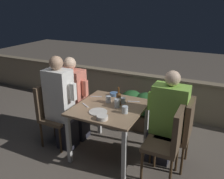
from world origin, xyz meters
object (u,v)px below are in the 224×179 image
object	(u,v)px
person_white_polo	(61,103)
chair_right_far	(181,128)
person_coral_top	(73,99)
beer_bottle	(119,98)
person_green_blouse	(166,119)
chair_left_near	(51,109)
chair_left_far	(63,102)
chair_right_near	(170,138)

from	to	relation	value
person_white_polo	chair_right_far	xyz separation A→B (m)	(1.64, 0.29, -0.14)
person_coral_top	chair_right_far	world-z (taller)	person_coral_top
person_white_polo	beer_bottle	xyz separation A→B (m)	(0.79, 0.24, 0.13)
person_white_polo	person_green_blouse	size ratio (longest dim) A/B	1.07
chair_left_near	person_green_blouse	world-z (taller)	person_green_blouse
chair_left_far	beer_bottle	xyz separation A→B (m)	(0.99, -0.06, 0.27)
person_white_polo	person_coral_top	bearing A→B (deg)	90.04
chair_right_near	beer_bottle	size ratio (longest dim) A/B	3.69
person_white_polo	chair_right_near	size ratio (longest dim) A/B	1.47
person_coral_top	chair_right_far	size ratio (longest dim) A/B	1.38
chair_left_far	chair_right_far	xyz separation A→B (m)	(1.84, -0.02, 0.00)
chair_left_near	person_coral_top	xyz separation A→B (m)	(0.20, 0.30, 0.10)
person_white_polo	chair_right_near	world-z (taller)	person_white_polo
person_white_polo	chair_right_far	bearing A→B (deg)	9.87
person_coral_top	person_green_blouse	size ratio (longest dim) A/B	1.01
chair_left_near	person_white_polo	bearing A→B (deg)	0.00
chair_right_near	person_green_blouse	size ratio (longest dim) A/B	0.73
chair_left_near	person_green_blouse	bearing A→B (deg)	9.89
chair_right_near	person_white_polo	bearing A→B (deg)	179.50
chair_right_near	person_coral_top	bearing A→B (deg)	168.65
person_green_blouse	chair_left_near	bearing A→B (deg)	-170.11
chair_right_far	person_green_blouse	size ratio (longest dim) A/B	0.73
person_green_blouse	beer_bottle	world-z (taller)	person_green_blouse
chair_left_far	person_coral_top	xyz separation A→B (m)	(0.20, 0.00, 0.10)
chair_right_far	person_green_blouse	xyz separation A→B (m)	(-0.20, -0.00, 0.09)
chair_left_far	beer_bottle	bearing A→B (deg)	-3.58
person_white_polo	chair_right_far	distance (m)	1.67
chair_left_far	person_coral_top	world-z (taller)	person_coral_top
person_white_polo	chair_right_far	world-z (taller)	person_white_polo
chair_right_far	beer_bottle	bearing A→B (deg)	-176.89
chair_right_near	chair_left_near	bearing A→B (deg)	179.56
person_white_polo	person_green_blouse	distance (m)	1.47
chair_left_near	chair_right_far	world-z (taller)	same
chair_left_far	person_green_blouse	size ratio (longest dim) A/B	0.73
chair_left_far	chair_right_far	distance (m)	1.84
chair_right_near	person_green_blouse	world-z (taller)	person_green_blouse
chair_left_near	person_white_polo	distance (m)	0.24
chair_left_near	chair_right_far	size ratio (longest dim) A/B	1.00
chair_left_near	person_green_blouse	distance (m)	1.67
beer_bottle	chair_right_near	bearing A→B (deg)	-17.98
person_coral_top	person_green_blouse	xyz separation A→B (m)	(1.44, -0.02, -0.01)
chair_right_near	chair_right_far	distance (m)	0.31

